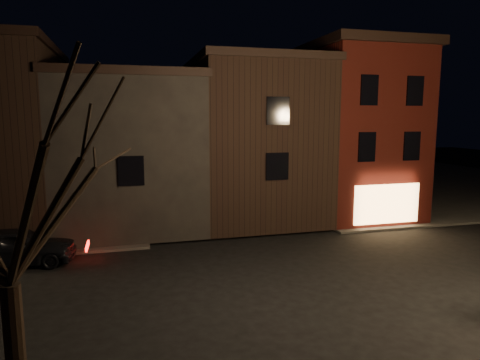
# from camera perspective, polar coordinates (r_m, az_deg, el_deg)

# --- Properties ---
(ground) EXTENTS (120.00, 120.00, 0.00)m
(ground) POSITION_cam_1_polar(r_m,az_deg,el_deg) (17.29, 6.31, -12.70)
(ground) COLOR black
(ground) RESTS_ON ground
(sidewalk_far_right) EXTENTS (30.00, 30.00, 0.12)m
(sidewalk_far_right) POSITION_cam_1_polar(r_m,az_deg,el_deg) (43.99, 21.39, -0.24)
(sidewalk_far_right) COLOR #2D2B28
(sidewalk_far_right) RESTS_ON ground
(corner_building) EXTENTS (6.50, 8.50, 10.50)m
(corner_building) POSITION_cam_1_polar(r_m,az_deg,el_deg) (28.18, 14.80, 6.46)
(corner_building) COLOR #51140E
(corner_building) RESTS_ON ground
(row_building_a) EXTENTS (7.30, 10.30, 9.40)m
(row_building_a) POSITION_cam_1_polar(r_m,az_deg,el_deg) (26.61, 1.31, 5.42)
(row_building_a) COLOR black
(row_building_a) RESTS_ON ground
(row_building_b) EXTENTS (7.80, 10.30, 8.40)m
(row_building_b) POSITION_cam_1_polar(r_m,az_deg,el_deg) (25.59, -14.52, 3.91)
(row_building_b) COLOR black
(row_building_b) RESTS_ON ground
(bare_tree_left) EXTENTS (5.60, 5.60, 7.50)m
(bare_tree_left) POSITION_cam_1_polar(r_m,az_deg,el_deg) (8.32, -29.37, 2.02)
(bare_tree_left) COLOR black
(bare_tree_left) RESTS_ON sidewalk_near_left
(parked_car_a) EXTENTS (4.86, 2.29, 1.61)m
(parked_car_a) POSITION_cam_1_polar(r_m,az_deg,el_deg) (20.54, -27.62, -7.84)
(parked_car_a) COLOR black
(parked_car_a) RESTS_ON ground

